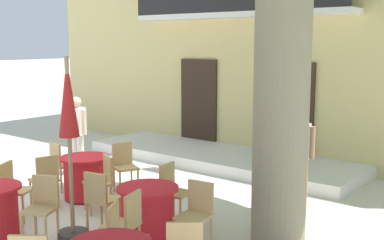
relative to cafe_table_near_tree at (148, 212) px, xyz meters
name	(u,v)px	position (x,y,z in m)	size (l,w,h in m)	color
ground_plane	(63,204)	(-2.20, 0.22, -0.39)	(120.00, 120.00, 0.00)	beige
building_facade	(285,3)	(-1.80, 7.20, 3.36)	(13.00, 5.09, 7.50)	#DBC67F
entrance_step_platform	(219,158)	(-1.80, 4.25, -0.27)	(6.51, 1.93, 0.25)	silver
cafe_table_near_tree	(148,212)	(0.00, 0.00, 0.00)	(0.86, 0.86, 0.76)	red
cafe_chair_near_tree_0	(100,197)	(-0.72, -0.24, 0.14)	(0.48, 0.48, 0.91)	tan
cafe_chair_near_tree_1	(126,221)	(0.29, -0.70, 0.14)	(0.50, 0.50, 0.91)	tan
cafe_chair_near_tree_2	(197,211)	(0.74, 0.16, 0.14)	(0.44, 0.44, 0.91)	tan
cafe_chair_near_tree_3	(173,189)	(-0.17, 0.73, 0.14)	(0.45, 0.45, 0.91)	tan
cafe_chair_middle_2	(42,204)	(-1.11, -0.94, 0.14)	(0.54, 0.54, 0.91)	tan
cafe_chair_middle_3	(13,187)	(-2.18, -0.72, 0.14)	(0.54, 0.54, 0.91)	tan
cafe_table_front	(85,177)	(-2.12, 0.65, 0.00)	(0.86, 0.86, 0.76)	red
cafe_chair_front_0	(61,162)	(-2.88, 0.70, 0.14)	(0.46, 0.46, 0.91)	tan
cafe_chair_front_1	(45,178)	(-2.22, -0.10, 0.14)	(0.48, 0.48, 0.91)	tan
cafe_chair_front_2	(102,179)	(-1.41, 0.41, 0.14)	(0.53, 0.53, 0.91)	tan
cafe_chair_front_3	(124,164)	(-1.88, 1.36, 0.14)	(0.53, 0.53, 0.91)	tan
cafe_chair_far_side_2	(122,237)	(0.60, -1.07, 0.14)	(0.55, 0.55, 0.91)	tan
cafe_umbrella	(69,121)	(-0.90, -0.60, 1.27)	(0.44, 0.44, 2.55)	#997A56
pedestrian_near_entrance	(77,131)	(-3.59, 1.68, 0.52)	(0.53, 0.39, 1.62)	silver
pedestrian_by_tree	(299,155)	(1.12, 2.33, 0.56)	(0.53, 0.32, 1.69)	gold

